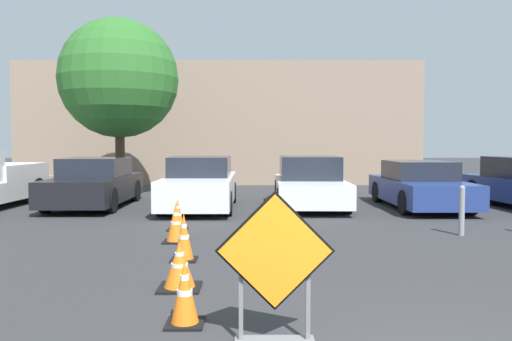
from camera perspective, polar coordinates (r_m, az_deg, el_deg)
The scene contains 14 objects.
ground_plane at distance 13.37m, azimuth 5.55°, elevation -4.75°, with size 96.00×96.00×0.00m, color #333335.
road_closed_sign at distance 4.62m, azimuth 2.17°, elevation -10.53°, with size 1.10×0.20×1.41m.
traffic_cone_nearest at distance 5.23m, azimuth -8.15°, elevation -13.73°, with size 0.38×0.38×0.67m.
traffic_cone_second at distance 6.46m, azimuth -8.73°, elevation -10.74°, with size 0.53×0.53×0.60m.
traffic_cone_third at distance 7.93m, azimuth -8.24°, elevation -7.59°, with size 0.40×0.40×0.75m.
traffic_cone_fourth at distance 9.39m, azimuth -9.16°, elevation -6.00°, with size 0.46×0.46×0.72m.
traffic_cone_fifth at distance 10.68m, azimuth -8.96°, elevation -5.04°, with size 0.41×0.41×0.66m.
parked_car_nearest at distance 15.11m, azimuth -17.94°, elevation -1.46°, with size 1.91×4.37×1.41m.
parked_car_second at distance 14.02m, azimuth -6.37°, elevation -1.61°, with size 1.89×4.50×1.46m.
parked_car_third at distance 14.46m, azimuth 6.11°, elevation -1.49°, with size 2.02×4.63×1.45m.
parked_car_fourth at distance 14.86m, azimuth 18.18°, elevation -1.69°, with size 1.90×4.46×1.33m.
bollard_nearest at distance 10.73m, azimuth 22.46°, elevation -4.10°, with size 0.12×0.12×1.00m.
building_facade_backdrop at distance 24.15m, azimuth -3.95°, elevation 5.19°, with size 17.82×5.00×5.39m.
street_tree_behind_lot at distance 17.95m, azimuth -15.39°, elevation 10.08°, with size 4.06×4.06×6.07m.
Camera 1 is at (-1.40, -3.16, 1.84)m, focal length 35.00 mm.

